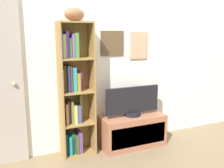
{
  "coord_description": "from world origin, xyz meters",
  "views": [
    {
      "loc": [
        -1.51,
        -1.96,
        1.53
      ],
      "look_at": [
        -0.28,
        0.85,
        0.9
      ],
      "focal_mm": 40.13,
      "sensor_mm": 36.0,
      "label": 1
    }
  ],
  "objects_px": {
    "football": "(74,14)",
    "television": "(133,102)",
    "tv_stand": "(132,130)",
    "bookshelf": "(73,93)"
  },
  "relations": [
    {
      "from": "football",
      "to": "television",
      "type": "distance_m",
      "value": 1.35
    },
    {
      "from": "tv_stand",
      "to": "television",
      "type": "xyz_separation_m",
      "value": [
        -0.0,
        0.0,
        0.41
      ]
    },
    {
      "from": "football",
      "to": "tv_stand",
      "type": "relative_size",
      "value": 0.31
    },
    {
      "from": "tv_stand",
      "to": "bookshelf",
      "type": "bearing_deg",
      "value": 172.87
    },
    {
      "from": "bookshelf",
      "to": "tv_stand",
      "type": "distance_m",
      "value": 0.98
    },
    {
      "from": "bookshelf",
      "to": "tv_stand",
      "type": "height_order",
      "value": "bookshelf"
    },
    {
      "from": "television",
      "to": "football",
      "type": "bearing_deg",
      "value": 174.75
    },
    {
      "from": "bookshelf",
      "to": "television",
      "type": "relative_size",
      "value": 2.17
    },
    {
      "from": "football",
      "to": "television",
      "type": "relative_size",
      "value": 0.35
    },
    {
      "from": "tv_stand",
      "to": "television",
      "type": "bearing_deg",
      "value": 90.0
    }
  ]
}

